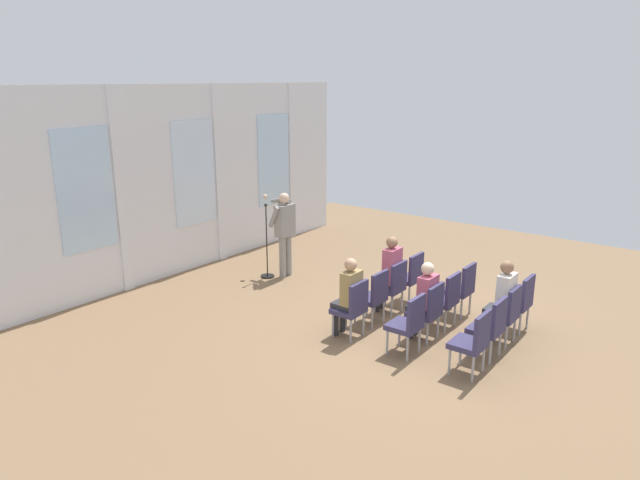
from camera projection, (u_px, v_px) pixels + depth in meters
name	position (u px, v px, depth m)	size (l,w,h in m)	color
ground_plane	(424.00, 330.00, 9.39)	(14.36, 14.36, 0.00)	#846647
rear_partition	(194.00, 178.00, 12.12)	(9.29, 0.14, 3.87)	silver
speaker	(284.00, 228.00, 11.72)	(0.51, 0.69, 1.75)	gray
mic_stand	(267.00, 261.00, 11.83)	(0.28, 0.28, 1.55)	black
chair_r0_c0	(353.00, 306.00, 9.00)	(0.46, 0.44, 0.94)	#99999E
audience_r0_c0	(348.00, 293.00, 8.99)	(0.36, 0.39, 1.30)	#2D2D33
chair_r0_c1	(374.00, 294.00, 9.47)	(0.46, 0.44, 0.94)	#99999E
chair_r0_c2	(393.00, 284.00, 9.94)	(0.46, 0.44, 0.94)	#99999E
audience_r0_c2	(389.00, 271.00, 9.92)	(0.36, 0.39, 1.38)	#2D2D33
chair_r0_c3	(410.00, 275.00, 10.41)	(0.46, 0.44, 0.94)	#99999E
chair_r1_c0	(409.00, 321.00, 8.41)	(0.46, 0.44, 0.94)	#99999E
chair_r1_c1	(428.00, 309.00, 8.88)	(0.46, 0.44, 0.94)	#99999E
audience_r1_c1	(424.00, 297.00, 8.89)	(0.36, 0.39, 1.27)	#2D2D33
chair_r1_c2	(446.00, 297.00, 9.36)	(0.46, 0.44, 0.94)	#99999E
chair_r1_c3	(462.00, 286.00, 9.83)	(0.46, 0.44, 0.94)	#99999E
chair_r2_c0	(474.00, 340.00, 7.83)	(0.46, 0.44, 0.94)	#99999E
chair_r2_c1	(491.00, 325.00, 8.30)	(0.46, 0.44, 0.94)	#99999E
chair_r2_c2	(506.00, 311.00, 8.77)	(0.46, 0.44, 0.94)	#99999E
audience_r2_c2	(502.00, 298.00, 8.76)	(0.36, 0.39, 1.34)	#2D2D33
chair_r2_c3	(520.00, 300.00, 9.24)	(0.46, 0.44, 0.94)	#99999E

